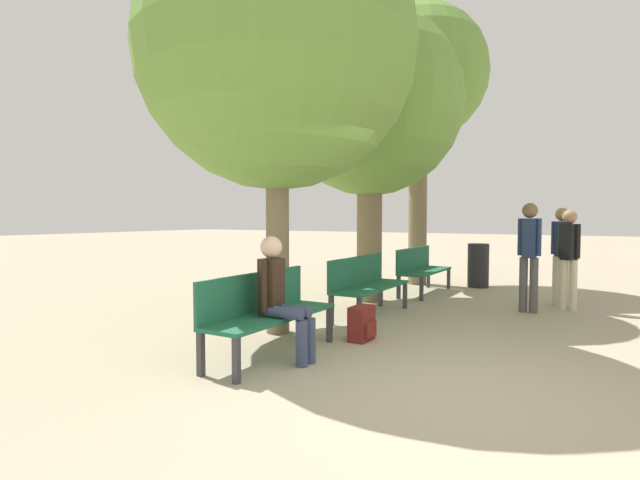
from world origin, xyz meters
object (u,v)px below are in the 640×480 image
(tree_row_2, at_px, (419,76))
(person_seated, at_px, (281,295))
(tree_row_1, at_px, (370,105))
(backpack, at_px, (362,324))
(pedestrian_mid, at_px, (569,253))
(bench_row_2, at_px, (420,267))
(pedestrian_far, at_px, (562,249))
(trash_bin, at_px, (478,265))
(bench_row_0, at_px, (265,308))
(pedestrian_near, at_px, (529,250))
(tree_row_0, at_px, (277,51))
(bench_row_1, at_px, (365,281))

(tree_row_2, relative_size, person_seated, 4.71)
(tree_row_1, bearing_deg, person_seated, -78.96)
(backpack, relative_size, pedestrian_mid, 0.26)
(bench_row_2, bearing_deg, pedestrian_far, -0.93)
(backpack, bearing_deg, person_seated, -107.53)
(trash_bin, bearing_deg, pedestrian_mid, -46.58)
(person_seated, bearing_deg, tree_row_2, 96.68)
(tree_row_1, height_order, pedestrian_far, tree_row_1)
(pedestrian_far, height_order, trash_bin, pedestrian_far)
(bench_row_0, bearing_deg, pedestrian_near, 62.50)
(pedestrian_near, relative_size, pedestrian_far, 1.04)
(tree_row_0, height_order, pedestrian_far, tree_row_0)
(tree_row_1, distance_m, pedestrian_far, 4.14)
(bench_row_2, distance_m, trash_bin, 1.66)
(tree_row_1, distance_m, tree_row_2, 2.81)
(bench_row_1, relative_size, person_seated, 1.39)
(tree_row_0, xyz_separation_m, backpack, (1.13, 0.17, -3.42))
(pedestrian_far, bearing_deg, pedestrian_mid, -73.13)
(bench_row_2, height_order, trash_bin, trash_bin)
(bench_row_2, bearing_deg, trash_bin, 61.58)
(tree_row_1, bearing_deg, bench_row_0, -82.39)
(tree_row_2, relative_size, pedestrian_mid, 3.80)
(bench_row_0, distance_m, bench_row_2, 5.11)
(tree_row_0, bearing_deg, person_seated, -53.54)
(bench_row_2, height_order, tree_row_1, tree_row_1)
(tree_row_1, distance_m, pedestrian_near, 3.64)
(bench_row_2, bearing_deg, tree_row_0, -97.00)
(bench_row_0, relative_size, tree_row_0, 0.34)
(bench_row_1, xyz_separation_m, tree_row_0, (-0.51, -1.59, 3.10))
(tree_row_0, distance_m, backpack, 3.61)
(bench_row_0, distance_m, tree_row_1, 4.85)
(tree_row_2, bearing_deg, tree_row_1, -90.00)
(backpack, distance_m, trash_bin, 5.44)
(backpack, bearing_deg, bench_row_2, 98.90)
(bench_row_2, distance_m, pedestrian_near, 2.41)
(bench_row_0, relative_size, tree_row_1, 0.35)
(pedestrian_mid, distance_m, pedestrian_far, 0.49)
(pedestrian_far, bearing_deg, bench_row_0, -116.29)
(bench_row_0, xyz_separation_m, tree_row_0, (-0.51, 0.97, 3.10))
(pedestrian_far, bearing_deg, bench_row_2, 179.07)
(pedestrian_mid, bearing_deg, tree_row_2, 150.49)
(pedestrian_near, height_order, pedestrian_far, pedestrian_near)
(bench_row_2, relative_size, backpack, 4.30)
(tree_row_0, relative_size, person_seated, 4.15)
(trash_bin, bearing_deg, tree_row_1, -115.19)
(bench_row_0, bearing_deg, person_seated, -13.00)
(backpack, height_order, pedestrian_far, pedestrian_far)
(person_seated, distance_m, backpack, 1.34)
(person_seated, distance_m, pedestrian_near, 4.55)
(bench_row_0, distance_m, backpack, 1.33)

